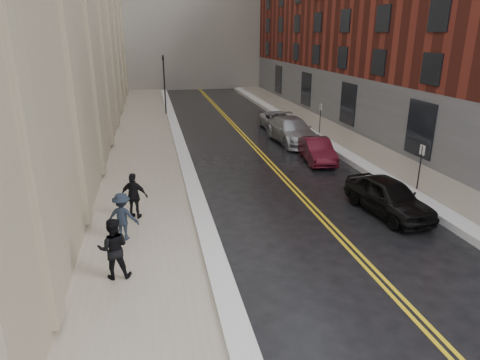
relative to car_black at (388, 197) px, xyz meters
name	(u,v)px	position (x,y,z in m)	size (l,w,h in m)	color
ground	(321,322)	(-5.24, -5.99, -0.74)	(160.00, 160.00, 0.00)	black
sidewalk_left	(144,158)	(-9.74, 10.01, -0.66)	(4.00, 64.00, 0.15)	gray
sidewalk_right	(359,147)	(3.76, 10.01, -0.66)	(3.00, 64.00, 0.15)	gray
lane_stripe_a	(259,153)	(-2.86, 10.01, -0.74)	(0.12, 64.00, 0.01)	gold
lane_stripe_b	(262,153)	(-2.62, 10.01, -0.74)	(0.12, 64.00, 0.01)	gold
snow_ridge_left	(183,155)	(-7.44, 10.01, -0.61)	(0.70, 60.80, 0.26)	white
snow_ridge_right	(332,147)	(1.91, 10.01, -0.59)	(0.85, 60.80, 0.30)	white
building_right	(430,5)	(12.26, 17.01, 8.26)	(14.00, 50.00, 18.00)	maroon
traffic_signal	(164,80)	(-7.84, 24.01, 2.35)	(0.18, 0.15, 5.20)	black
parking_sign_near	(420,164)	(2.66, 2.01, 0.62)	(0.06, 0.35, 2.23)	black
parking_sign_far	(320,116)	(2.66, 14.01, 0.62)	(0.06, 0.35, 2.23)	black
car_black	(388,197)	(0.00, 0.00, 0.00)	(1.74, 4.34, 1.48)	black
car_maroon	(317,150)	(-0.04, 7.63, -0.08)	(1.40, 4.01, 1.32)	#490D19
car_silver_near	(292,130)	(-0.04, 12.20, 0.08)	(2.30, 5.66, 1.64)	#94959B
car_silver_far	(278,121)	(0.20, 16.18, -0.08)	(2.18, 4.73, 1.32)	#A0A1A8
pedestrian_a	(113,248)	(-10.44, -2.95, 0.34)	(0.90, 0.70, 1.86)	black
pedestrian_b	(123,217)	(-10.32, -0.47, 0.26)	(1.10, 0.63, 1.70)	#1A222E
pedestrian_c	(134,196)	(-9.97, 1.29, 0.32)	(1.06, 0.44, 1.82)	black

